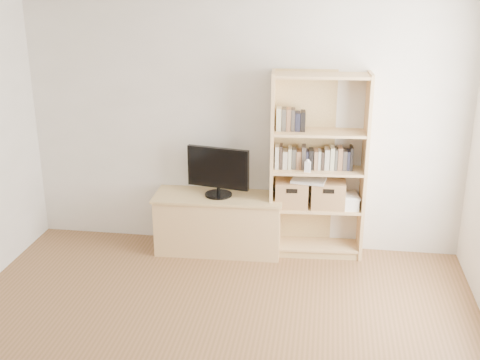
% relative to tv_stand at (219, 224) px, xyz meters
% --- Properties ---
extents(back_wall, '(4.50, 0.02, 2.60)m').
position_rel_tv_stand_xyz_m(back_wall, '(0.22, 0.24, 1.01)').
color(back_wall, silver).
rests_on(back_wall, floor).
extents(ceiling, '(4.50, 5.00, 0.01)m').
position_rel_tv_stand_xyz_m(ceiling, '(0.22, -2.26, 2.31)').
color(ceiling, white).
rests_on(ceiling, back_wall).
extents(tv_stand, '(1.30, 0.53, 0.59)m').
position_rel_tv_stand_xyz_m(tv_stand, '(0.00, 0.00, 0.00)').
color(tv_stand, tan).
rests_on(tv_stand, floor).
extents(bookshelf, '(0.97, 0.41, 1.89)m').
position_rel_tv_stand_xyz_m(bookshelf, '(1.00, 0.07, 0.65)').
color(bookshelf, tan).
rests_on(bookshelf, floor).
extents(television, '(0.65, 0.17, 0.51)m').
position_rel_tv_stand_xyz_m(television, '(0.00, 0.00, 0.58)').
color(television, black).
rests_on(television, tv_stand).
extents(books_row_mid, '(0.77, 0.21, 0.20)m').
position_rel_tv_stand_xyz_m(books_row_mid, '(1.00, 0.09, 0.73)').
color(books_row_mid, '#AFAB9E').
rests_on(books_row_mid, bookshelf).
extents(books_row_upper, '(0.42, 0.19, 0.21)m').
position_rel_tv_stand_xyz_m(books_row_upper, '(0.79, 0.08, 1.13)').
color(books_row_upper, '#AFAB9E').
rests_on(books_row_upper, bookshelf).
extents(baby_monitor, '(0.06, 0.04, 0.11)m').
position_rel_tv_stand_xyz_m(baby_monitor, '(0.90, -0.04, 0.69)').
color(baby_monitor, white).
rests_on(baby_monitor, bookshelf).
extents(basket_left, '(0.35, 0.29, 0.27)m').
position_rel_tv_stand_xyz_m(basket_left, '(0.75, 0.05, 0.37)').
color(basket_left, olive).
rests_on(basket_left, bookshelf).
extents(basket_right, '(0.34, 0.29, 0.28)m').
position_rel_tv_stand_xyz_m(basket_right, '(1.11, 0.08, 0.37)').
color(basket_right, olive).
rests_on(basket_right, bookshelf).
extents(laptop, '(0.36, 0.27, 0.03)m').
position_rel_tv_stand_xyz_m(laptop, '(0.91, 0.05, 0.51)').
color(laptop, silver).
rests_on(laptop, basket_left).
extents(magazine_stack, '(0.20, 0.27, 0.12)m').
position_rel_tv_stand_xyz_m(magazine_stack, '(1.32, 0.09, 0.29)').
color(magazine_stack, silver).
rests_on(magazine_stack, bookshelf).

